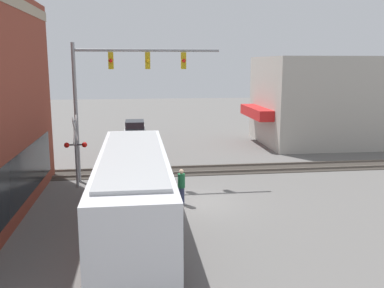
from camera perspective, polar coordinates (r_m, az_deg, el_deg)
The scene contains 9 objects.
ground_plane at distance 20.43m, azimuth 0.31°, elevation -7.78°, with size 120.00×120.00×0.00m, color #605E5B.
shop_building at distance 36.57m, azimuth 16.99°, elevation 5.58°, with size 8.39×11.14×6.99m.
city_bus at distance 16.50m, azimuth -7.81°, elevation -5.96°, with size 11.66×2.59×3.22m.
traffic_signal_gantry at distance 23.66m, azimuth -9.78°, elevation 8.47°, with size 0.42×7.93×7.57m.
crossing_signal at distance 23.06m, azimuth -15.24°, elevation -0.11°, with size 1.41×1.18×3.81m.
rail_track_near at distance 26.14m, azimuth -1.46°, elevation -3.57°, with size 2.60×60.00×0.15m.
parked_car_red at distance 31.35m, azimuth -7.64°, elevation 0.01°, with size 4.28×1.82×1.51m.
parked_car_white at distance 38.26m, azimuth -7.63°, elevation 1.94°, with size 4.36×1.82×1.49m.
pedestrian_near_bus at distance 19.98m, azimuth -1.42°, elevation -5.67°, with size 0.34×0.34×1.66m.
Camera 1 is at (-19.19, 2.61, 6.50)m, focal length 40.00 mm.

